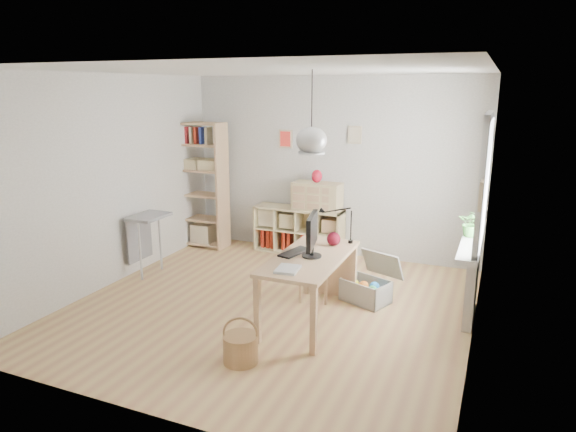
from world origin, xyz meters
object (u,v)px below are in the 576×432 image
at_px(tall_bookshelf, 201,180).
at_px(chair, 316,265).
at_px(drawer_chest, 317,196).
at_px(desk, 310,264).
at_px(cube_shelf, 298,233).
at_px(storage_chest, 369,286).
at_px(monitor, 312,233).

distance_m(tall_bookshelf, chair, 2.85).
xyz_separation_m(chair, drawer_chest, (-0.55, 1.57, 0.51)).
xyz_separation_m(desk, tall_bookshelf, (-2.59, 1.95, 0.43)).
relative_size(cube_shelf, storage_chest, 1.84).
xyz_separation_m(cube_shelf, monitor, (1.04, -2.24, 0.71)).
xyz_separation_m(desk, chair, (-0.16, 0.62, -0.24)).
relative_size(desk, monitor, 2.81).
bearing_deg(chair, monitor, -85.73).
bearing_deg(desk, storage_chest, 58.92).
bearing_deg(storage_chest, monitor, -97.90).
bearing_deg(cube_shelf, desk, -65.39).
height_order(chair, monitor, monitor).
bearing_deg(drawer_chest, monitor, -69.35).
bearing_deg(cube_shelf, tall_bookshelf, -169.81).
bearing_deg(tall_bookshelf, cube_shelf, 10.19).
height_order(chair, drawer_chest, drawer_chest).
relative_size(tall_bookshelf, monitor, 3.75).
height_order(tall_bookshelf, chair, tall_bookshelf).
height_order(storage_chest, monitor, monitor).
bearing_deg(storage_chest, desk, -99.43).
bearing_deg(chair, drawer_chest, 97.99).
bearing_deg(desk, monitor, -27.63).
distance_m(cube_shelf, storage_chest, 2.08).
bearing_deg(chair, desk, -87.32).
bearing_deg(chair, cube_shelf, 107.00).
distance_m(storage_chest, monitor, 1.23).
relative_size(tall_bookshelf, storage_chest, 2.63).
relative_size(tall_bookshelf, chair, 2.73).
distance_m(chair, storage_chest, 0.69).
xyz_separation_m(desk, storage_chest, (0.47, 0.79, -0.47)).
relative_size(desk, cube_shelf, 1.07).
distance_m(cube_shelf, chair, 1.83).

